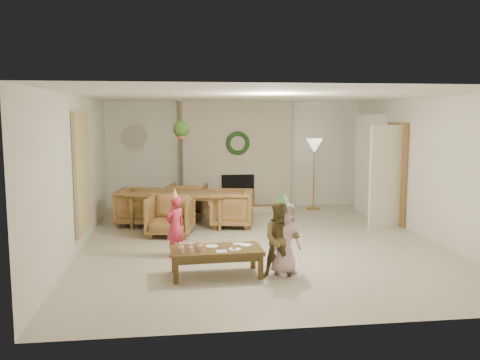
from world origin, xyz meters
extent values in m
plane|color=#B7B29E|center=(0.00, 0.00, 0.00)|extent=(7.00, 7.00, 0.00)
plane|color=white|center=(0.00, 0.00, 2.50)|extent=(7.00, 7.00, 0.00)
plane|color=silver|center=(0.00, 3.50, 1.25)|extent=(7.00, 0.00, 7.00)
plane|color=silver|center=(0.00, -3.50, 1.25)|extent=(7.00, 0.00, 7.00)
plane|color=silver|center=(-3.00, 0.00, 1.25)|extent=(0.00, 7.00, 7.00)
plane|color=silver|center=(3.00, 0.00, 1.25)|extent=(0.00, 7.00, 7.00)
cube|color=brown|center=(0.00, 3.30, 1.25)|extent=(2.50, 0.40, 2.50)
cube|color=#5C3319|center=(0.00, 2.95, 0.06)|extent=(1.60, 0.30, 0.12)
cube|color=black|center=(0.00, 3.12, 0.45)|extent=(0.75, 0.12, 0.75)
torus|color=#153A16|center=(0.00, 3.07, 1.55)|extent=(0.54, 0.10, 0.54)
cylinder|color=gold|center=(1.78, 3.00, 0.02)|extent=(0.31, 0.31, 0.03)
cylinder|color=gold|center=(1.78, 3.00, 0.77)|extent=(0.03, 0.03, 1.48)
cone|color=beige|center=(1.78, 3.00, 1.48)|extent=(0.39, 0.39, 0.33)
cube|color=white|center=(2.84, 2.30, 1.10)|extent=(0.30, 1.00, 2.20)
cube|color=white|center=(2.82, 2.30, 0.45)|extent=(0.30, 0.92, 0.03)
cube|color=white|center=(2.82, 2.30, 0.85)|extent=(0.30, 0.92, 0.03)
cube|color=white|center=(2.82, 2.30, 1.25)|extent=(0.30, 0.92, 0.03)
cube|color=white|center=(2.82, 2.30, 1.65)|extent=(0.30, 0.92, 0.03)
cube|color=#B72132|center=(2.80, 2.15, 0.59)|extent=(0.20, 0.40, 0.24)
cube|color=#254C88|center=(2.80, 2.35, 0.99)|extent=(0.20, 0.44, 0.24)
cube|color=gold|center=(2.80, 2.20, 1.38)|extent=(0.20, 0.36, 0.22)
cube|color=olive|center=(2.96, 1.20, 1.02)|extent=(0.05, 0.86, 2.04)
cube|color=beige|center=(2.58, 0.82, 1.00)|extent=(0.77, 0.32, 2.00)
cube|color=beige|center=(-2.96, 0.20, 1.25)|extent=(0.06, 1.20, 2.00)
imported|color=olive|center=(-1.35, 1.58, 0.33)|extent=(2.07, 1.43, 0.67)
imported|color=olive|center=(-1.53, 0.77, 0.37)|extent=(0.94, 0.96, 0.73)
imported|color=olive|center=(-1.18, 2.39, 0.37)|extent=(0.94, 0.96, 0.73)
imported|color=olive|center=(-2.17, 1.76, 0.37)|extent=(0.96, 0.94, 0.73)
imported|color=olive|center=(-0.34, 1.36, 0.37)|extent=(0.96, 0.94, 0.73)
cylinder|color=tan|center=(-1.30, 1.50, 2.15)|extent=(0.01, 0.01, 0.70)
cylinder|color=#A94B36|center=(-1.30, 1.50, 1.80)|extent=(0.16, 0.16, 0.12)
sphere|color=#29511B|center=(-1.30, 1.50, 1.92)|extent=(0.32, 0.32, 0.32)
cube|color=#4F3B1A|center=(-0.90, -1.66, 0.35)|extent=(1.27, 0.67, 0.06)
cube|color=#4F3B1A|center=(-0.90, -1.66, 0.29)|extent=(1.17, 0.57, 0.08)
cube|color=#4F3B1A|center=(-1.45, -1.94, 0.16)|extent=(0.07, 0.07, 0.32)
cube|color=#4F3B1A|center=(-0.32, -1.89, 0.16)|extent=(0.07, 0.07, 0.32)
cube|color=#4F3B1A|center=(-1.47, -1.43, 0.16)|extent=(0.07, 0.07, 0.32)
cube|color=#4F3B1A|center=(-0.34, -1.38, 0.16)|extent=(0.07, 0.07, 0.32)
cylinder|color=white|center=(-1.37, -1.82, 0.42)|extent=(0.07, 0.07, 0.09)
cylinder|color=white|center=(-1.37, -1.63, 0.42)|extent=(0.07, 0.07, 0.09)
cylinder|color=white|center=(-1.25, -1.87, 0.42)|extent=(0.07, 0.07, 0.09)
cylinder|color=white|center=(-1.26, -1.67, 0.42)|extent=(0.07, 0.07, 0.09)
cylinder|color=white|center=(-1.12, -1.78, 0.42)|extent=(0.07, 0.07, 0.09)
cylinder|color=white|center=(-1.13, -1.59, 0.42)|extent=(0.07, 0.07, 0.09)
cylinder|color=white|center=(-0.95, -1.55, 0.39)|extent=(0.18, 0.18, 0.01)
cylinder|color=white|center=(-0.65, -1.74, 0.39)|extent=(0.18, 0.18, 0.01)
cylinder|color=white|center=(-0.47, -1.55, 0.39)|extent=(0.18, 0.18, 0.01)
sphere|color=tan|center=(-0.65, -1.74, 0.42)|extent=(0.07, 0.07, 0.07)
cube|color=#E1A6BE|center=(-0.84, -1.83, 0.38)|extent=(0.15, 0.15, 0.01)
cube|color=#E1A6BE|center=(-0.57, -1.47, 0.38)|extent=(0.15, 0.15, 0.01)
imported|color=#C62A45|center=(-1.45, -0.65, 0.48)|extent=(0.41, 0.39, 0.95)
cone|color=#F8E052|center=(-1.45, -0.65, 0.99)|extent=(0.17, 0.17, 0.18)
imported|color=brown|center=(-0.03, -1.83, 0.52)|extent=(0.54, 0.43, 1.05)
cone|color=#51B84F|center=(-0.03, -1.83, 1.08)|extent=(0.16, 0.16, 0.17)
imported|color=#D2A8B1|center=(0.05, -1.70, 0.50)|extent=(0.59, 0.53, 1.01)
cone|color=silver|center=(0.05, -1.70, 1.05)|extent=(0.17, 0.17, 0.18)
camera|label=1|loc=(-1.45, -8.39, 2.19)|focal=37.99mm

